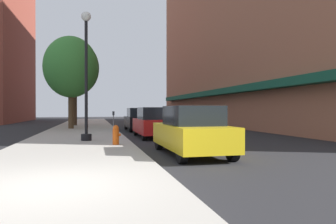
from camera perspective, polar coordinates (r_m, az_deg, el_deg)
The scene contains 10 objects.
ground_plane at distance 24.41m, azimuth -5.80°, elevation -3.19°, with size 90.00×90.00×0.00m, color #232326.
sidewalk_slab at distance 25.20m, azimuth -15.17°, elevation -2.95°, with size 4.80×50.00×0.12m, color #A8A399.
lamppost at distance 14.88m, azimuth -14.69°, elevation 6.85°, with size 0.48×0.48×5.90m.
fire_hydrant at distance 12.85m, azimuth -9.48°, elevation -4.11°, with size 0.33×0.26×0.79m.
parking_meter_near at distance 20.93m, azimuth -9.91°, elevation -1.19°, with size 0.14×0.09×1.31m.
tree_near at distance 24.78m, azimuth -17.28°, elevation 7.80°, with size 4.00×4.00×6.93m.
tree_mid at distance 29.99m, azimuth -16.64°, elevation 7.67°, with size 4.37×4.37×7.74m.
car_yellow at distance 10.63m, azimuth 4.27°, elevation -3.48°, with size 1.80×4.30×1.66m.
car_red at distance 17.23m, azimuth -2.61°, elevation -1.99°, with size 1.80×4.30×1.66m.
car_black at distance 22.95m, azimuth -5.33°, elevation -1.40°, with size 1.80×4.30×1.66m.
Camera 1 is at (0.78, -6.15, 1.53)m, focal length 33.45 mm.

